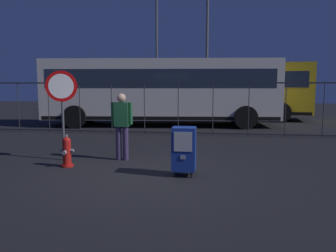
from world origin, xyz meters
TOP-DOWN VIEW (x-y plane):
  - ground_plane at (0.00, 0.00)m, footprint 60.00×60.00m
  - fire_hydrant at (-1.95, 0.47)m, footprint 0.33×0.31m
  - newspaper_box_primary at (0.80, 0.05)m, footprint 0.48×0.42m
  - stop_sign at (-2.33, 1.11)m, footprint 0.71×0.31m
  - pedestrian at (-0.89, 1.35)m, footprint 0.55×0.22m
  - fence_barrier at (-0.00, 5.84)m, footprint 18.03×0.04m
  - bus_near at (-1.15, 8.84)m, footprint 10.71×3.65m
  - bus_far at (1.04, 12.56)m, footprint 10.67×3.46m
  - street_light_near_left at (0.83, 11.63)m, footprint 0.32×0.32m
  - street_light_near_right at (-2.56, 15.59)m, footprint 0.32×0.32m

SIDE VIEW (x-z plane):
  - ground_plane at x=0.00m, z-range 0.00..0.00m
  - fire_hydrant at x=-1.95m, z-range -0.02..0.72m
  - newspaper_box_primary at x=0.80m, z-range 0.06..1.08m
  - pedestrian at x=-0.89m, z-range 0.11..1.78m
  - fence_barrier at x=0.00m, z-range 0.02..2.02m
  - stop_sign at x=-2.33m, z-range 0.49..2.72m
  - bus_near at x=-1.15m, z-range 0.21..3.21m
  - bus_far at x=1.04m, z-range 0.21..3.21m
  - street_light_near_right at x=-2.56m, z-range 0.57..8.31m
  - street_light_near_left at x=0.83m, z-range 0.58..9.21m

